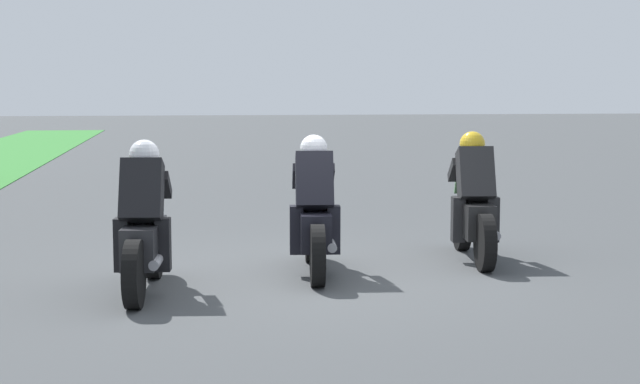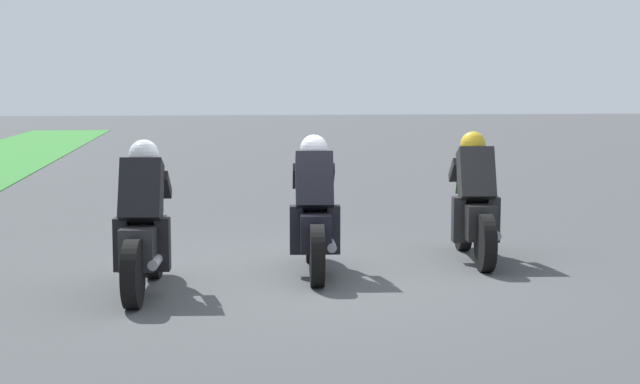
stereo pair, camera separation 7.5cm
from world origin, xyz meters
name	(u,v)px [view 1 (the left image)]	position (x,y,z in m)	size (l,w,h in m)	color
ground_plane	(315,275)	(0.00, 0.00, 0.00)	(120.00, 120.00, 0.00)	#414446
rider_lane_a	(473,207)	(0.65, -1.97, 0.62)	(2.04, 0.57, 1.51)	black
rider_lane_b	(315,217)	(0.13, -0.01, 0.62)	(2.04, 0.56, 1.51)	black
rider_lane_c	(144,230)	(-0.59, 1.78, 0.62)	(2.04, 0.57, 1.51)	black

